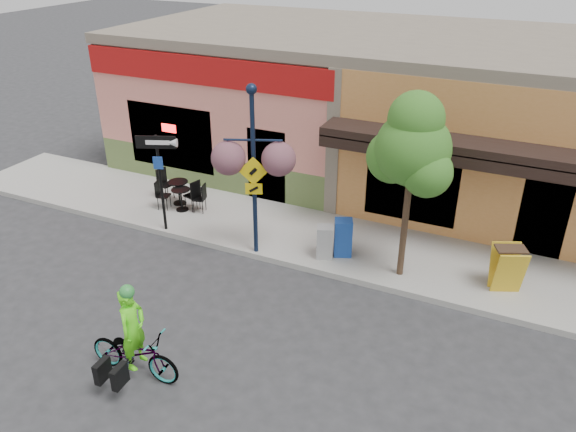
# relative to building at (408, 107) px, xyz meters

# --- Properties ---
(ground) EXTENTS (90.00, 90.00, 0.00)m
(ground) POSITION_rel_building_xyz_m (0.00, -7.50, -2.25)
(ground) COLOR #2D2D30
(ground) RESTS_ON ground
(sidewalk) EXTENTS (24.00, 3.00, 0.15)m
(sidewalk) POSITION_rel_building_xyz_m (0.00, -5.50, -2.17)
(sidewalk) COLOR #9E9B93
(sidewalk) RESTS_ON ground
(curb) EXTENTS (24.00, 0.12, 0.15)m
(curb) POSITION_rel_building_xyz_m (0.00, -6.95, -2.17)
(curb) COLOR #A8A59E
(curb) RESTS_ON ground
(building) EXTENTS (18.20, 8.20, 4.50)m
(building) POSITION_rel_building_xyz_m (0.00, 0.00, 0.00)
(building) COLOR #DD7D6D
(building) RESTS_ON ground
(bicycle) EXTENTS (1.86, 0.72, 0.96)m
(bicycle) POSITION_rel_building_xyz_m (-1.95, -11.46, -1.77)
(bicycle) COLOR maroon
(bicycle) RESTS_ON ground
(cyclist_rider) EXTENTS (0.41, 0.60, 1.60)m
(cyclist_rider) POSITION_rel_building_xyz_m (-1.90, -11.46, -1.45)
(cyclist_rider) COLOR #5EFD1A
(cyclist_rider) RESTS_ON ground
(lamp_post) EXTENTS (1.44, 1.00, 4.20)m
(lamp_post) POSITION_rel_building_xyz_m (-1.91, -6.85, 0.00)
(lamp_post) COLOR #111D36
(lamp_post) RESTS_ON sidewalk
(one_way_sign) EXTENTS (1.01, 0.59, 2.63)m
(one_way_sign) POSITION_rel_building_xyz_m (-4.64, -6.85, -0.79)
(one_way_sign) COLOR black
(one_way_sign) RESTS_ON sidewalk
(cafe_set_left) EXTENTS (1.67, 1.13, 0.92)m
(cafe_set_left) POSITION_rel_building_xyz_m (-5.19, -5.41, -1.64)
(cafe_set_left) COLOR black
(cafe_set_left) RESTS_ON sidewalk
(cafe_set_right) EXTENTS (1.54, 1.02, 0.85)m
(cafe_set_right) POSITION_rel_building_xyz_m (-4.88, -5.73, -1.68)
(cafe_set_right) COLOR black
(cafe_set_right) RESTS_ON sidewalk
(newspaper_box_blue) EXTENTS (0.54, 0.51, 0.94)m
(newspaper_box_blue) POSITION_rel_building_xyz_m (0.10, -6.10, -1.63)
(newspaper_box_blue) COLOR #1A44A0
(newspaper_box_blue) RESTS_ON sidewalk
(newspaper_box_grey) EXTENTS (0.49, 0.47, 0.83)m
(newspaper_box_grey) POSITION_rel_building_xyz_m (-0.26, -6.40, -1.68)
(newspaper_box_grey) COLOR #9E9E9E
(newspaper_box_grey) RESTS_ON sidewalk
(street_tree) EXTENTS (1.99, 1.99, 4.36)m
(street_tree) POSITION_rel_building_xyz_m (1.60, -6.35, 0.08)
(street_tree) COLOR #3D7A26
(street_tree) RESTS_ON sidewalk
(sandwich_board) EXTENTS (0.77, 0.68, 1.07)m
(sandwich_board) POSITION_rel_building_xyz_m (3.94, -6.18, -1.57)
(sandwich_board) COLOR gold
(sandwich_board) RESTS_ON sidewalk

